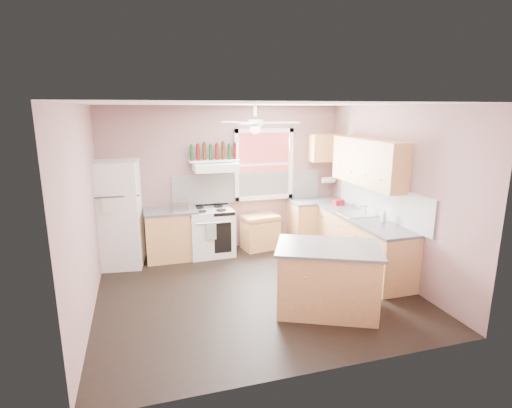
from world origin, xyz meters
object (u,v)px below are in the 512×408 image
object	(u,v)px
toaster	(180,206)
island	(327,280)
cart	(260,232)
stove	(211,232)
refrigerator	(117,214)

from	to	relation	value
toaster	island	bearing A→B (deg)	-55.63
toaster	cart	world-z (taller)	toaster
toaster	stove	size ratio (longest dim) A/B	0.33
refrigerator	stove	distance (m)	1.66
refrigerator	cart	bearing A→B (deg)	8.46
toaster	cart	xyz separation A→B (m)	(1.52, 0.17, -0.66)
refrigerator	toaster	size ratio (longest dim) A/B	6.45
stove	cart	bearing A→B (deg)	0.26
refrigerator	stove	world-z (taller)	refrigerator
toaster	stove	world-z (taller)	toaster
refrigerator	cart	size ratio (longest dim) A/B	2.73
stove	island	world-z (taller)	same
toaster	cart	bearing A→B (deg)	6.21
toaster	stove	bearing A→B (deg)	12.94
island	cart	bearing A→B (deg)	117.92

